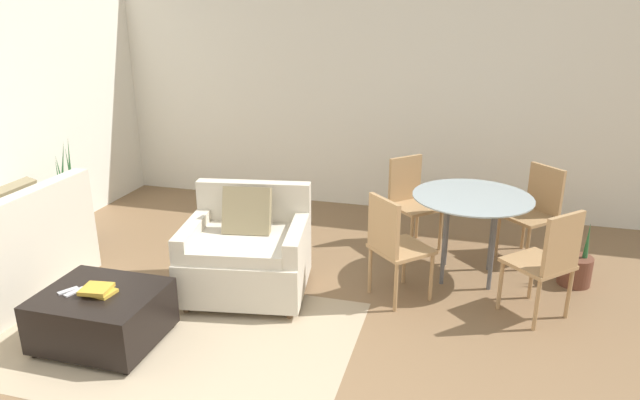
{
  "coord_description": "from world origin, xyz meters",
  "views": [
    {
      "loc": [
        1.22,
        -2.52,
        2.34
      ],
      "look_at": [
        0.01,
        1.89,
        0.75
      ],
      "focal_mm": 32.0,
      "sensor_mm": 36.0,
      "label": 1
    }
  ],
  "objects": [
    {
      "name": "wall_back",
      "position": [
        0.0,
        3.96,
        1.38
      ],
      "size": [
        12.0,
        0.06,
        2.75
      ],
      "color": "white",
      "rests_on": "ground_plane"
    },
    {
      "name": "area_rug",
      "position": [
        -0.88,
        0.71,
        0.0
      ],
      "size": [
        2.81,
        1.74,
        0.01
      ],
      "color": "tan",
      "rests_on": "ground_plane"
    },
    {
      "name": "armchair",
      "position": [
        -0.53,
        1.53,
        0.35
      ],
      "size": [
        1.12,
        1.02,
        0.91
      ],
      "color": "beige",
      "rests_on": "ground_plane"
    },
    {
      "name": "ottoman",
      "position": [
        -1.23,
        0.53,
        0.22
      ],
      "size": [
        0.83,
        0.69,
        0.4
      ],
      "color": "black",
      "rests_on": "ground_plane"
    },
    {
      "name": "book_stack",
      "position": [
        -1.23,
        0.51,
        0.43
      ],
      "size": [
        0.25,
        0.2,
        0.05
      ],
      "color": "gold",
      "rests_on": "ottoman"
    },
    {
      "name": "tv_remote_primary",
      "position": [
        -1.4,
        0.48,
        0.41
      ],
      "size": [
        0.09,
        0.16,
        0.01
      ],
      "color": "#B7B7BC",
      "rests_on": "ottoman"
    },
    {
      "name": "tv_remote_secondary",
      "position": [
        -1.46,
        0.48,
        0.41
      ],
      "size": [
        0.11,
        0.14,
        0.01
      ],
      "color": "#B7B7BC",
      "rests_on": "ottoman"
    },
    {
      "name": "potted_plant",
      "position": [
        -2.65,
        2.01,
        0.22
      ],
      "size": [
        0.4,
        0.4,
        1.1
      ],
      "color": "#333338",
      "rests_on": "ground_plane"
    },
    {
      "name": "dining_table",
      "position": [
        1.26,
        2.3,
        0.67
      ],
      "size": [
        1.03,
        1.03,
        0.77
      ],
      "color": "#99A8AD",
      "rests_on": "ground_plane"
    },
    {
      "name": "dining_chair_near_left",
      "position": [
        0.67,
        1.71,
        0.52
      ],
      "size": [
        0.59,
        0.59,
        0.9
      ],
      "color": "tan",
      "rests_on": "ground_plane"
    },
    {
      "name": "dining_chair_near_right",
      "position": [
        1.85,
        1.71,
        0.52
      ],
      "size": [
        0.59,
        0.59,
        0.9
      ],
      "color": "tan",
      "rests_on": "ground_plane"
    },
    {
      "name": "dining_chair_far_left",
      "position": [
        0.67,
        2.89,
        0.52
      ],
      "size": [
        0.59,
        0.59,
        0.9
      ],
      "color": "tan",
      "rests_on": "ground_plane"
    },
    {
      "name": "dining_chair_far_right",
      "position": [
        1.85,
        2.89,
        0.52
      ],
      "size": [
        0.59,
        0.59,
        0.9
      ],
      "color": "tan",
      "rests_on": "ground_plane"
    },
    {
      "name": "potted_plant_small",
      "position": [
        2.18,
        2.4,
        0.16
      ],
      "size": [
        0.28,
        0.28,
        0.61
      ],
      "color": "brown",
      "rests_on": "ground_plane"
    }
  ]
}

